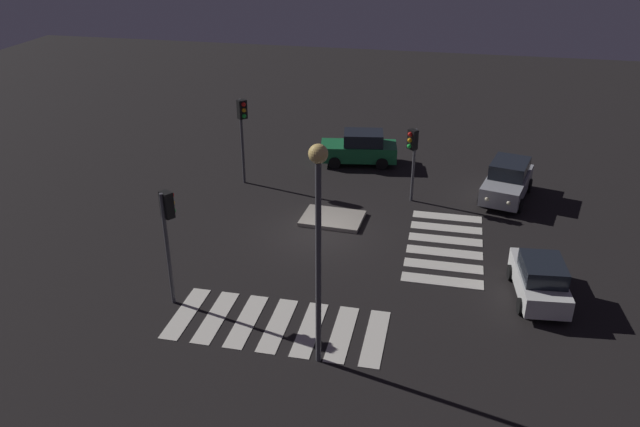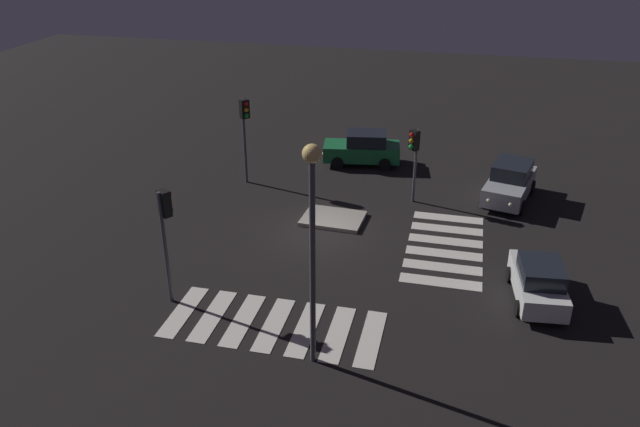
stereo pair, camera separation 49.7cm
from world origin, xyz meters
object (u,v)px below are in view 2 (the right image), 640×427
at_px(traffic_light_south, 165,219).
at_px(traffic_light_west, 245,121).
at_px(traffic_light_north, 414,148).
at_px(street_lamp, 312,220).
at_px(car_green, 363,148).
at_px(traffic_island, 333,219).
at_px(car_white, 538,281).
at_px(car_silver, 510,182).

bearing_deg(traffic_light_south, traffic_light_west, 37.63).
distance_m(traffic_light_north, street_lamp, 13.16).
bearing_deg(traffic_light_north, car_green, -104.46).
bearing_deg(traffic_island, traffic_light_south, -119.32).
relative_size(traffic_light_south, street_lamp, 0.60).
relative_size(traffic_island, car_white, 0.74).
height_order(car_white, traffic_light_west, traffic_light_west).
relative_size(traffic_island, car_silver, 0.63).
bearing_deg(street_lamp, traffic_light_west, 117.28).
relative_size(car_green, car_silver, 0.97).
bearing_deg(street_lamp, traffic_light_north, 82.00).
bearing_deg(traffic_light_north, street_lamp, 32.17).
bearing_deg(car_white, traffic_light_west, 54.75).
bearing_deg(car_silver, car_white, 18.25).
bearing_deg(traffic_light_south, car_white, -44.21).
bearing_deg(traffic_light_north, traffic_island, -9.13).
bearing_deg(car_white, car_green, 29.92).
bearing_deg(car_green, traffic_light_west, 28.34).
distance_m(car_white, traffic_light_north, 9.55).
xyz_separation_m(traffic_light_south, traffic_light_north, (7.69, 10.63, -0.53)).
xyz_separation_m(car_white, traffic_light_south, (-13.14, -3.06, 2.55)).
distance_m(car_green, traffic_light_north, 5.88).
height_order(car_silver, street_lamp, street_lamp).
relative_size(traffic_light_north, street_lamp, 0.50).
distance_m(traffic_island, traffic_light_north, 5.16).
distance_m(car_green, street_lamp, 17.93).
height_order(traffic_light_south, traffic_light_north, traffic_light_south).
distance_m(traffic_light_south, street_lamp, 6.51).
height_order(traffic_island, traffic_light_west, traffic_light_west).
bearing_deg(car_white, traffic_island, 56.02).
bearing_deg(car_green, traffic_light_north, 116.50).
distance_m(car_white, car_silver, 9.06).
relative_size(traffic_island, traffic_light_west, 0.64).
distance_m(traffic_island, car_green, 7.44).
distance_m(car_silver, street_lamp, 16.25).
distance_m(traffic_island, traffic_light_south, 9.50).
bearing_deg(car_white, traffic_light_north, 30.06).
height_order(traffic_light_north, street_lamp, street_lamp).
xyz_separation_m(car_green, car_white, (8.67, -12.11, -0.10)).
bearing_deg(car_white, traffic_light_south, 97.41).
bearing_deg(traffic_light_south, street_lamp, -77.92).
height_order(car_green, street_lamp, street_lamp).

